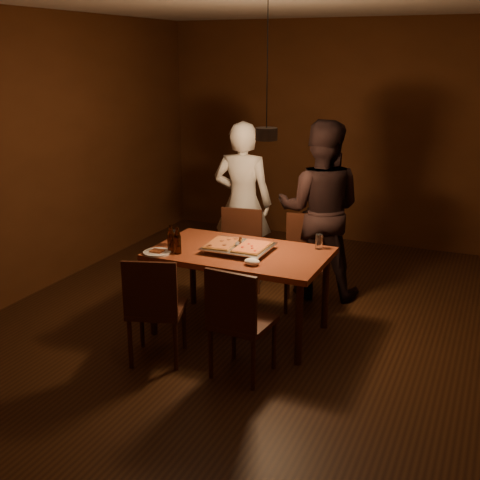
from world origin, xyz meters
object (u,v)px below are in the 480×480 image
at_px(dining_table, 240,259).
at_px(chair_far_left, 239,246).
at_px(chair_near_left, 154,301).
at_px(beer_bottle_a, 171,238).
at_px(pendant_lamp, 266,133).
at_px(diner_white, 243,203).
at_px(pizza_tray, 239,249).
at_px(chair_near_right, 237,314).
at_px(chair_far_right, 307,252).
at_px(plate_slice, 157,252).
at_px(beer_bottle_b, 177,240).
at_px(diner_dark, 320,210).

bearing_deg(dining_table, chair_far_left, 114.76).
xyz_separation_m(chair_far_left, chair_near_left, (-0.03, -1.55, 0.00)).
bearing_deg(beer_bottle_a, pendant_lamp, 26.00).
bearing_deg(diner_white, beer_bottle_a, 80.76).
bearing_deg(chair_far_left, pizza_tray, 106.03).
relative_size(beer_bottle_a, pendant_lamp, 0.22).
bearing_deg(pizza_tray, chair_near_right, -65.94).
relative_size(chair_far_left, chair_far_right, 0.93).
distance_m(dining_table, chair_far_left, 0.82).
relative_size(chair_near_left, plate_slice, 2.23).
height_order(chair_near_right, beer_bottle_b, beer_bottle_b).
bearing_deg(diner_dark, pizza_tray, 61.03).
bearing_deg(beer_bottle_b, chair_far_left, 83.57).
height_order(dining_table, diner_white, diner_white).
distance_m(plate_slice, diner_dark, 1.77).
height_order(chair_near_left, chair_near_right, same).
distance_m(pizza_tray, pendant_lamp, 1.01).
relative_size(diner_white, pendant_lamp, 1.56).
bearing_deg(chair_near_left, dining_table, 46.83).
distance_m(diner_white, diner_dark, 0.87).
relative_size(chair_far_left, chair_near_right, 1.00).
bearing_deg(diner_dark, beer_bottle_b, 49.12).
distance_m(chair_far_right, pendant_lamp, 1.43).
relative_size(chair_far_right, diner_white, 0.30).
bearing_deg(chair_near_left, chair_near_right, -14.51).
relative_size(dining_table, chair_far_right, 2.88).
bearing_deg(diner_dark, pendant_lamp, 69.68).
bearing_deg(diner_white, plate_slice, 77.60).
relative_size(chair_near_left, pendant_lamp, 0.48).
distance_m(pizza_tray, plate_slice, 0.70).
distance_m(chair_far_left, pizza_tray, 0.85).
relative_size(chair_far_right, beer_bottle_a, 2.20).
relative_size(chair_near_left, diner_dark, 0.30).
distance_m(chair_near_left, diner_white, 2.03).
xyz_separation_m(dining_table, beer_bottle_b, (-0.45, -0.28, 0.19)).
height_order(chair_far_right, diner_dark, diner_dark).
bearing_deg(beer_bottle_a, chair_far_right, 50.85).
bearing_deg(chair_near_left, chair_far_right, 47.93).
height_order(diner_white, pendant_lamp, pendant_lamp).
bearing_deg(beer_bottle_a, diner_dark, 56.60).
bearing_deg(beer_bottle_a, chair_near_left, -74.10).
distance_m(beer_bottle_a, plate_slice, 0.17).
relative_size(dining_table, chair_near_left, 2.83).
xyz_separation_m(dining_table, diner_dark, (0.37, 1.12, 0.21)).
xyz_separation_m(chair_far_left, plate_slice, (-0.28, -1.08, 0.22)).
xyz_separation_m(chair_near_left, pizza_tray, (0.37, 0.80, 0.24)).
xyz_separation_m(pizza_tray, beer_bottle_b, (-0.45, -0.27, 0.09)).
relative_size(chair_far_right, beer_bottle_b, 2.22).
height_order(beer_bottle_a, pendant_lamp, pendant_lamp).
bearing_deg(chair_far_right, diner_dark, -111.58).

